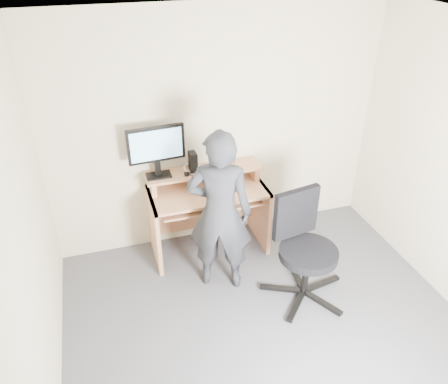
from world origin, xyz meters
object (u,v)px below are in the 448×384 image
desk (206,203)px  person (220,213)px  office_chair (304,244)px  monitor (156,147)px

desk → person: (-0.03, -0.61, 0.27)m
desk → office_chair: (0.66, -0.96, 0.01)m
office_chair → desk: bearing=114.6°
desk → monitor: monitor is taller
office_chair → person: bearing=143.3°
monitor → person: bearing=-61.4°
monitor → office_chair: (1.13, -1.02, -0.67)m
desk → person: size_ratio=0.73×
office_chair → person: person is taller
monitor → office_chair: 1.66m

